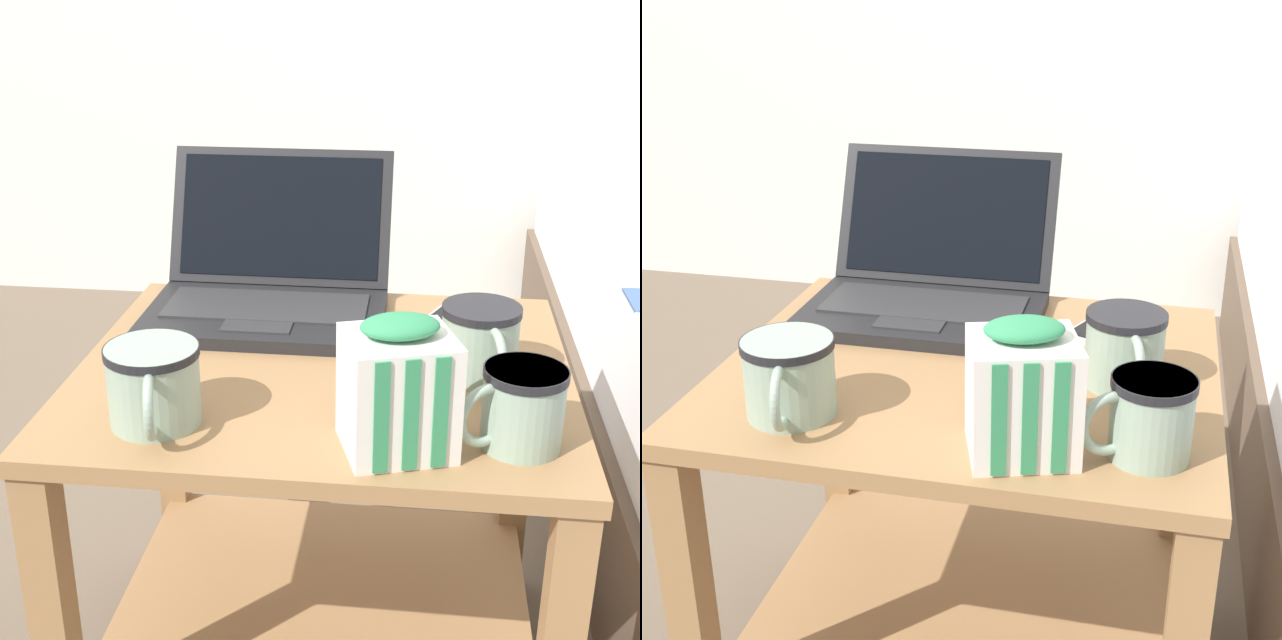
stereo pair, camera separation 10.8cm
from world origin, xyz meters
TOP-DOWN VIEW (x-y plane):
  - bedside_table at (0.00, 0.00)m, footprint 0.63×0.55m
  - laptop at (-0.10, 0.19)m, footprint 0.34×0.31m
  - mug_front_left at (-0.17, -0.18)m, footprint 0.11×0.15m
  - mug_front_right at (0.20, -0.01)m, footprint 0.10×0.14m
  - mug_mid_center at (0.23, -0.18)m, footprint 0.12×0.10m
  - snack_bag at (0.10, -0.20)m, footprint 0.14×0.13m
  - cell_phone at (0.17, 0.16)m, footprint 0.12×0.16m

SIDE VIEW (x-z plane):
  - bedside_table at x=0.00m, z-range 0.08..0.60m
  - cell_phone at x=0.17m, z-range 0.52..0.53m
  - laptop at x=-0.10m, z-range 0.46..0.67m
  - mug_mid_center at x=0.23m, z-range 0.53..0.62m
  - mug_front_left at x=-0.17m, z-range 0.53..0.62m
  - mug_front_right at x=0.20m, z-range 0.53..0.62m
  - snack_bag at x=0.10m, z-range 0.52..0.67m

